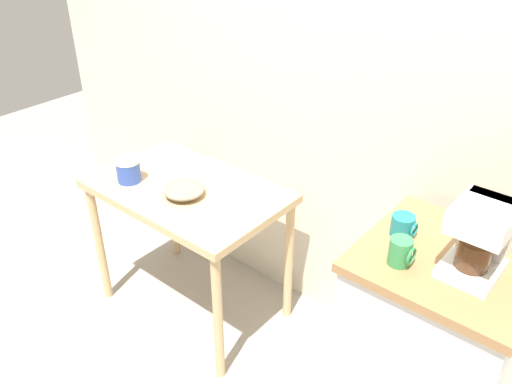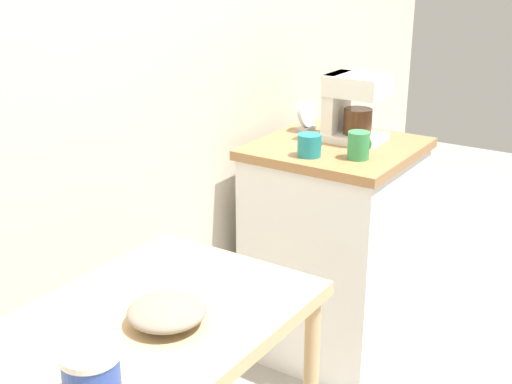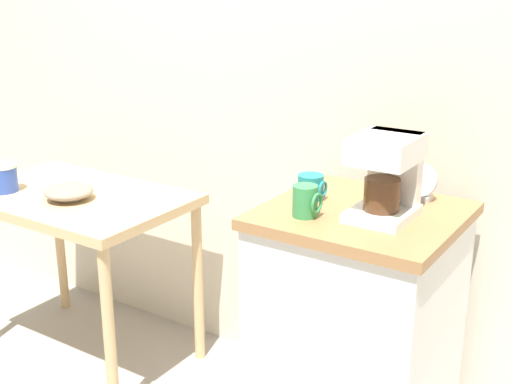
{
  "view_description": "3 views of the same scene",
  "coord_description": "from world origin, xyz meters",
  "px_view_note": "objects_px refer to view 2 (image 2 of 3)",
  "views": [
    {
      "loc": [
        1.05,
        -1.49,
        2.04
      ],
      "look_at": [
        -0.16,
        -0.04,
        0.91
      ],
      "focal_mm": 37.11,
      "sensor_mm": 36.0,
      "label": 1
    },
    {
      "loc": [
        -1.64,
        -1.05,
        1.63
      ],
      "look_at": [
        -0.01,
        0.02,
        0.91
      ],
      "focal_mm": 47.65,
      "sensor_mm": 36.0,
      "label": 2
    },
    {
      "loc": [
        1.45,
        -1.78,
        1.6
      ],
      "look_at": [
        0.27,
        0.03,
        0.9
      ],
      "focal_mm": 46.78,
      "sensor_mm": 36.0,
      "label": 3
    }
  ],
  "objects_px": {
    "bowl_stoneware": "(167,312)",
    "coffee_maker": "(351,105)",
    "mug_tall_green": "(359,145)",
    "canister_enamel": "(92,377)",
    "mug_dark_teal": "(310,145)",
    "table_clock": "(306,118)"
  },
  "relations": [
    {
      "from": "canister_enamel",
      "to": "table_clock",
      "type": "xyz_separation_m",
      "value": [
        1.62,
        0.43,
        0.14
      ]
    },
    {
      "from": "coffee_maker",
      "to": "mug_tall_green",
      "type": "bearing_deg",
      "value": -146.6
    },
    {
      "from": "bowl_stoneware",
      "to": "coffee_maker",
      "type": "distance_m",
      "value": 1.31
    },
    {
      "from": "bowl_stoneware",
      "to": "mug_tall_green",
      "type": "height_order",
      "value": "mug_tall_green"
    },
    {
      "from": "bowl_stoneware",
      "to": "coffee_maker",
      "type": "xyz_separation_m",
      "value": [
        1.28,
        0.14,
        0.25
      ]
    },
    {
      "from": "coffee_maker",
      "to": "table_clock",
      "type": "height_order",
      "value": "coffee_maker"
    },
    {
      "from": "canister_enamel",
      "to": "mug_dark_teal",
      "type": "distance_m",
      "value": 1.34
    },
    {
      "from": "bowl_stoneware",
      "to": "coffee_maker",
      "type": "bearing_deg",
      "value": 6.28
    },
    {
      "from": "mug_tall_green",
      "to": "table_clock",
      "type": "relative_size",
      "value": 0.8
    },
    {
      "from": "coffee_maker",
      "to": "canister_enamel",
      "type": "bearing_deg",
      "value": -172.38
    },
    {
      "from": "bowl_stoneware",
      "to": "coffee_maker",
      "type": "relative_size",
      "value": 0.74
    },
    {
      "from": "coffee_maker",
      "to": "table_clock",
      "type": "bearing_deg",
      "value": 81.32
    },
    {
      "from": "mug_tall_green",
      "to": "coffee_maker",
      "type": "bearing_deg",
      "value": 33.4
    },
    {
      "from": "canister_enamel",
      "to": "table_clock",
      "type": "distance_m",
      "value": 1.68
    },
    {
      "from": "mug_tall_green",
      "to": "table_clock",
      "type": "height_order",
      "value": "table_clock"
    },
    {
      "from": "bowl_stoneware",
      "to": "mug_tall_green",
      "type": "distance_m",
      "value": 1.08
    },
    {
      "from": "canister_enamel",
      "to": "coffee_maker",
      "type": "xyz_separation_m",
      "value": [
        1.59,
        0.21,
        0.22
      ]
    },
    {
      "from": "mug_tall_green",
      "to": "mug_dark_teal",
      "type": "xyz_separation_m",
      "value": [
        -0.07,
        0.16,
        -0.01
      ]
    },
    {
      "from": "coffee_maker",
      "to": "mug_dark_teal",
      "type": "bearing_deg",
      "value": 174.29
    },
    {
      "from": "mug_dark_teal",
      "to": "bowl_stoneware",
      "type": "bearing_deg",
      "value": -170.49
    },
    {
      "from": "canister_enamel",
      "to": "mug_dark_teal",
      "type": "xyz_separation_m",
      "value": [
        1.31,
        0.24,
        0.12
      ]
    },
    {
      "from": "canister_enamel",
      "to": "mug_tall_green",
      "type": "xyz_separation_m",
      "value": [
        1.38,
        0.08,
        0.13
      ]
    }
  ]
}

